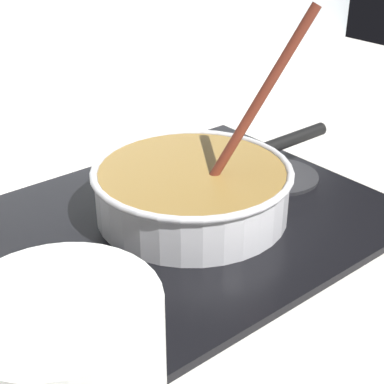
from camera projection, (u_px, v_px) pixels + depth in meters
ground at (250, 307)px, 0.74m from camera, size 2.40×1.60×0.04m
hob_plate at (192, 217)px, 0.89m from camera, size 0.56×0.48×0.01m
burner_ring at (192, 211)px, 0.89m from camera, size 0.20×0.20×0.01m
spare_burner at (278, 176)px, 0.99m from camera, size 0.14×0.14×0.01m
cooking_pan at (193, 189)px, 0.87m from camera, size 0.44×0.30×0.31m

